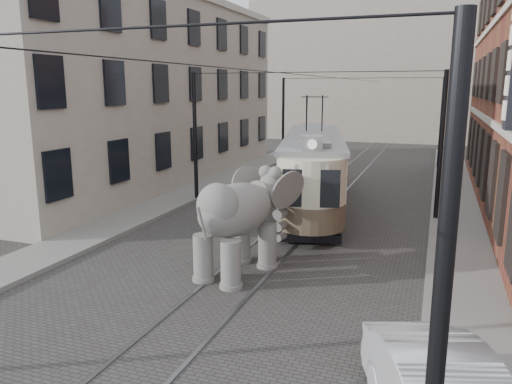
% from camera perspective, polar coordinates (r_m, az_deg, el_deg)
% --- Properties ---
extents(ground, '(120.00, 120.00, 0.00)m').
position_cam_1_polar(ground, '(16.49, 1.19, -6.90)').
color(ground, '#3D3B38').
extents(tram_rails, '(1.54, 80.00, 0.02)m').
position_cam_1_polar(tram_rails, '(16.48, 1.19, -6.86)').
color(tram_rails, slate).
rests_on(tram_rails, ground).
extents(sidewalk_right, '(2.00, 60.00, 0.15)m').
position_cam_1_polar(sidewalk_right, '(15.69, 22.64, -8.56)').
color(sidewalk_right, slate).
rests_on(sidewalk_right, ground).
extents(sidewalk_left, '(2.00, 60.00, 0.15)m').
position_cam_1_polar(sidewalk_left, '(19.47, -17.26, -4.26)').
color(sidewalk_left, slate).
rests_on(sidewalk_left, ground).
extents(stucco_building, '(7.00, 24.00, 10.00)m').
position_cam_1_polar(stucco_building, '(29.51, -13.05, 11.01)').
color(stucco_building, gray).
rests_on(stucco_building, ground).
extents(distant_block, '(28.00, 10.00, 14.00)m').
position_cam_1_polar(distant_block, '(55.02, 15.29, 13.28)').
color(distant_block, gray).
rests_on(distant_block, ground).
extents(catenary, '(11.00, 30.20, 6.00)m').
position_cam_1_polar(catenary, '(20.58, 5.26, 5.41)').
color(catenary, black).
rests_on(catenary, ground).
extents(tram, '(5.34, 12.76, 4.96)m').
position_cam_1_polar(tram, '(22.74, 6.64, 4.68)').
color(tram, beige).
rests_on(tram, ground).
extents(elephant, '(3.67, 5.31, 2.97)m').
position_cam_1_polar(elephant, '(14.21, -2.30, -3.75)').
color(elephant, slate).
rests_on(elephant, ground).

